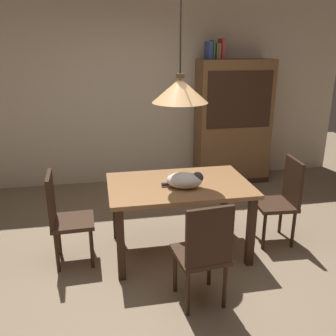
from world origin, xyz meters
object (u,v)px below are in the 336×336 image
at_px(cat_sleeping, 185,180).
at_px(book_brown_thick, 216,51).
at_px(book_green_slim, 212,50).
at_px(book_red_tall, 221,49).
at_px(chair_near_front, 204,251).
at_px(hutch_bookcase, 233,125).
at_px(chair_right_side, 282,197).
at_px(book_blue_wide, 208,50).
at_px(dining_table, 179,193).
at_px(chair_left_side, 64,215).
at_px(pendant_lamp, 180,90).

xyz_separation_m(cat_sleeping, book_brown_thick, (0.92, 2.03, 1.13)).
relative_size(book_green_slim, book_red_tall, 0.93).
bearing_deg(book_brown_thick, chair_near_front, -108.72).
bearing_deg(hutch_bookcase, chair_near_front, -114.14).
bearing_deg(book_green_slim, chair_right_side, -83.01).
distance_m(book_blue_wide, book_green_slim, 0.06).
bearing_deg(book_brown_thick, dining_table, -116.50).
bearing_deg(cat_sleeping, chair_near_front, -91.94).
distance_m(cat_sleeping, book_red_tall, 2.54).
xyz_separation_m(dining_table, book_brown_thick, (0.95, 1.91, 1.31)).
distance_m(chair_near_front, hutch_bookcase, 3.08).
distance_m(hutch_bookcase, book_red_tall, 1.13).
height_order(chair_left_side, cat_sleeping, chair_left_side).
bearing_deg(book_red_tall, pendant_lamp, -118.09).
bearing_deg(chair_near_front, book_brown_thick, 71.28).
bearing_deg(chair_left_side, hutch_bookcase, 38.74).
distance_m(chair_right_side, chair_left_side, 2.26).
bearing_deg(book_green_slim, hutch_bookcase, -0.24).
height_order(dining_table, chair_left_side, chair_left_side).
bearing_deg(book_blue_wide, pendant_lamp, -113.60).
height_order(cat_sleeping, book_blue_wide, book_blue_wide).
distance_m(book_blue_wide, book_red_tall, 0.19).
bearing_deg(book_green_slim, chair_near_front, -107.59).
distance_m(chair_right_side, chair_near_front, 1.42).
height_order(dining_table, book_red_tall, book_red_tall).
relative_size(chair_near_front, book_red_tall, 3.32).
distance_m(chair_near_front, book_red_tall, 3.32).
height_order(hutch_bookcase, book_blue_wide, book_blue_wide).
relative_size(hutch_bookcase, book_brown_thick, 7.71).
xyz_separation_m(dining_table, chair_right_side, (1.13, -0.00, -0.14)).
relative_size(hutch_bookcase, book_blue_wide, 7.71).
bearing_deg(book_red_tall, book_brown_thick, 180.00).
xyz_separation_m(chair_left_side, book_green_slim, (2.02, 1.92, 1.47)).
xyz_separation_m(chair_near_front, book_green_slim, (0.89, 2.79, 1.47)).
bearing_deg(pendant_lamp, chair_right_side, -0.25).
relative_size(chair_near_front, cat_sleeping, 2.30).
bearing_deg(book_blue_wide, book_green_slim, 0.00).
height_order(dining_table, cat_sleeping, cat_sleeping).
relative_size(chair_right_side, hutch_bookcase, 0.50).
relative_size(dining_table, book_blue_wide, 5.83).
bearing_deg(pendant_lamp, book_blue_wide, 66.40).
bearing_deg(book_blue_wide, chair_right_side, -81.34).
height_order(cat_sleeping, book_green_slim, book_green_slim).
xyz_separation_m(cat_sleeping, book_blue_wide, (0.80, 2.03, 1.14)).
xyz_separation_m(dining_table, pendant_lamp, (0.00, 0.00, 1.01)).
relative_size(cat_sleeping, book_brown_thick, 1.68).
relative_size(cat_sleeping, pendant_lamp, 0.31).
relative_size(chair_right_side, book_red_tall, 3.32).
distance_m(cat_sleeping, book_brown_thick, 2.50).
bearing_deg(hutch_bookcase, cat_sleeping, -121.08).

